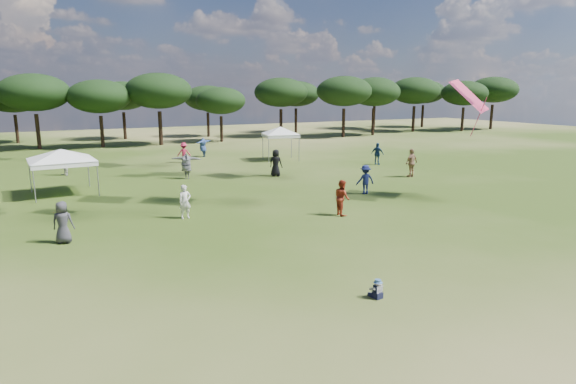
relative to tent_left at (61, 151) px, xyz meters
name	(u,v)px	position (x,y,z in m)	size (l,w,h in m)	color
ground	(435,331)	(7.20, -21.43, -2.42)	(140.00, 140.00, 0.00)	#374D17
tree_line	(144,93)	(9.59, 25.98, 3.01)	(108.78, 17.63, 7.77)	black
tent_left	(61,151)	(0.00, 0.00, 0.00)	(6.68, 6.68, 2.84)	gray
tent_right	(280,128)	(16.83, 6.67, 0.24)	(5.33, 5.33, 3.09)	gray
toddler	(377,290)	(7.13, -19.24, -2.17)	(0.38, 0.42, 0.55)	black
festival_crowd	(194,168)	(7.69, 0.66, -1.56)	(28.72, 23.93, 1.91)	#24596D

